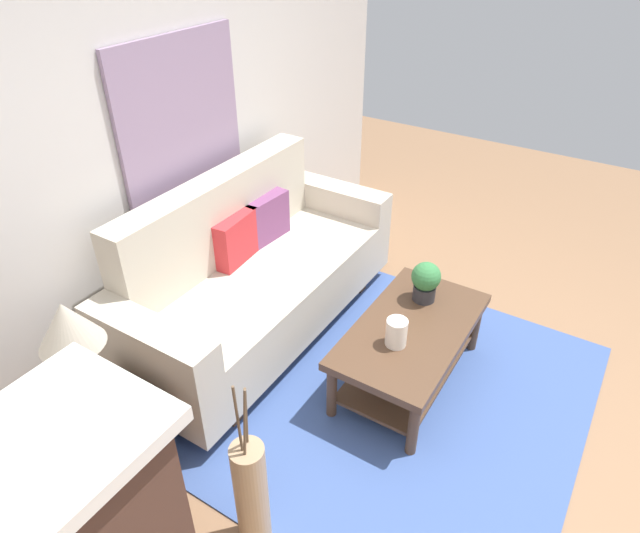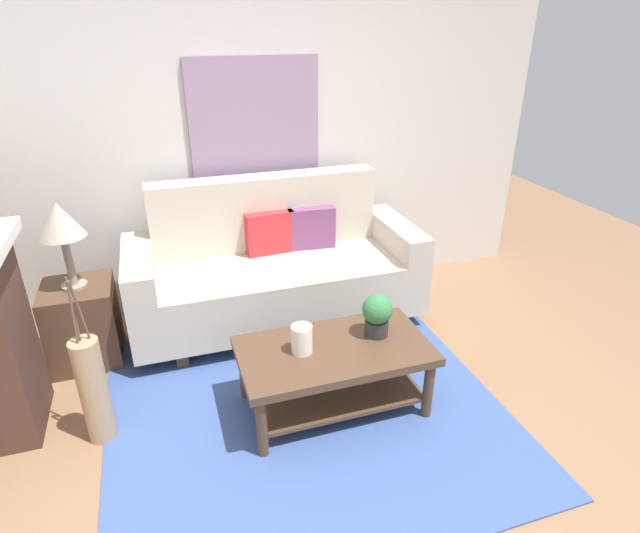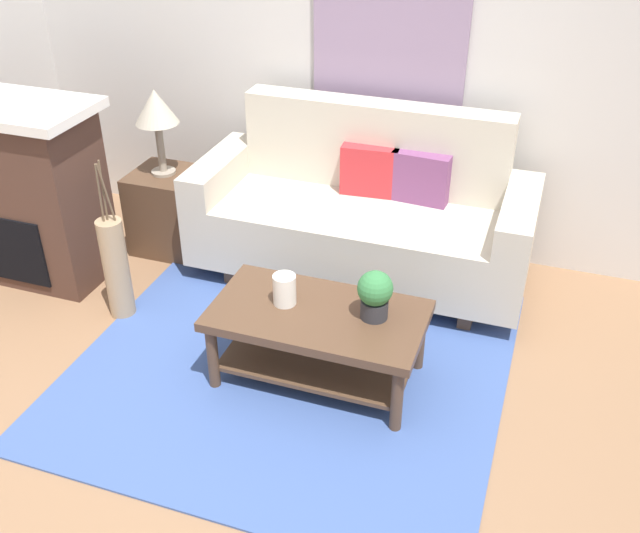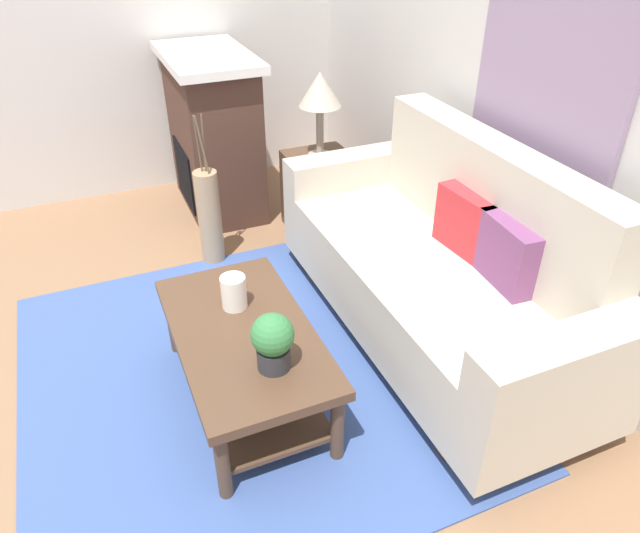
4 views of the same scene
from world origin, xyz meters
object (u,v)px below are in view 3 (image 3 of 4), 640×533
at_px(coffee_table, 318,330).
at_px(fireplace, 26,191).
at_px(table_lamp, 156,110).
at_px(throw_pillow_crimson, 370,171).
at_px(couch, 363,215).
at_px(framed_painting, 389,36).
at_px(throw_pillow_plum, 420,178).
at_px(side_table, 168,211).
at_px(tabletop_vase, 285,290).
at_px(potted_plant_tabletop, 375,294).
at_px(floor_vase, 116,269).

height_order(coffee_table, fireplace, fireplace).
bearing_deg(coffee_table, table_lamp, 145.29).
bearing_deg(fireplace, throw_pillow_crimson, 21.79).
distance_m(couch, framed_painting, 1.11).
xyz_separation_m(throw_pillow_crimson, framed_painting, (-0.00, 0.34, 0.75)).
bearing_deg(framed_painting, fireplace, -150.31).
distance_m(throw_pillow_plum, framed_painting, 0.89).
height_order(throw_pillow_crimson, side_table, throw_pillow_crimson).
distance_m(tabletop_vase, table_lamp, 1.66).
distance_m(throw_pillow_plum, tabletop_vase, 1.29).
bearing_deg(throw_pillow_crimson, potted_plant_tabletop, -72.81).
xyz_separation_m(throw_pillow_plum, side_table, (-1.68, -0.23, -0.40)).
distance_m(throw_pillow_crimson, throw_pillow_plum, 0.32).
xyz_separation_m(throw_pillow_crimson, fireplace, (-2.00, -0.80, -0.09)).
relative_size(couch, fireplace, 1.82).
xyz_separation_m(tabletop_vase, framed_painting, (0.11, 1.55, 0.92)).
xyz_separation_m(table_lamp, fireplace, (-0.65, -0.57, -0.41)).
bearing_deg(coffee_table, potted_plant_tabletop, 10.12).
xyz_separation_m(throw_pillow_plum, tabletop_vase, (-0.43, -1.21, -0.17)).
relative_size(side_table, floor_vase, 0.88).
xyz_separation_m(throw_pillow_plum, framed_painting, (-0.32, 0.34, 0.75)).
bearing_deg(framed_painting, table_lamp, -157.13).
bearing_deg(potted_plant_tabletop, side_table, 151.21).
height_order(couch, throw_pillow_plum, couch).
relative_size(coffee_table, side_table, 1.96).
relative_size(tabletop_vase, potted_plant_tabletop, 0.63).
height_order(throw_pillow_plum, table_lamp, table_lamp).
relative_size(couch, throw_pillow_crimson, 5.85).
distance_m(coffee_table, side_table, 1.75).
bearing_deg(side_table, throw_pillow_crimson, 9.64).
height_order(fireplace, framed_painting, framed_painting).
bearing_deg(framed_painting, coffee_table, -87.03).
bearing_deg(couch, coffee_table, -85.77).
xyz_separation_m(tabletop_vase, fireplace, (-1.90, 0.40, 0.07)).
height_order(potted_plant_tabletop, floor_vase, potted_plant_tabletop).
height_order(table_lamp, fireplace, fireplace).
bearing_deg(fireplace, couch, 18.60).
xyz_separation_m(coffee_table, floor_vase, (-1.31, 0.17, 0.00)).
xyz_separation_m(throw_pillow_plum, fireplace, (-2.33, -0.80, -0.09)).
distance_m(couch, potted_plant_tabletop, 1.12).
xyz_separation_m(tabletop_vase, side_table, (-1.25, 0.98, -0.23)).
relative_size(coffee_table, fireplace, 0.95).
height_order(coffee_table, tabletop_vase, tabletop_vase).
distance_m(throw_pillow_crimson, potted_plant_tabletop, 1.23).
bearing_deg(framed_painting, throw_pillow_plum, -46.43).
height_order(couch, throw_pillow_crimson, couch).
relative_size(couch, side_table, 3.76).
bearing_deg(framed_painting, potted_plant_tabletop, -76.52).
bearing_deg(couch, throw_pillow_crimson, 90.00).
distance_m(potted_plant_tabletop, floor_vase, 1.62).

